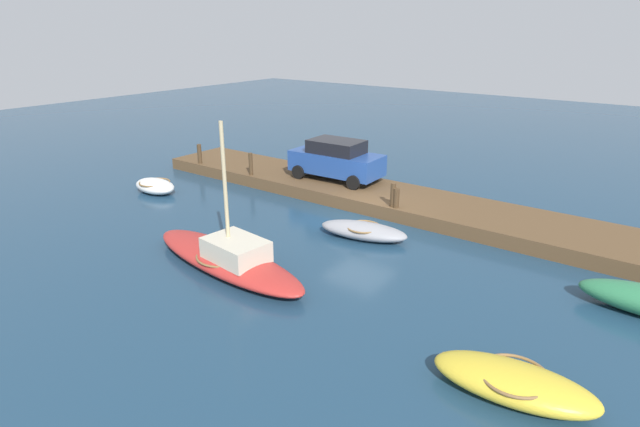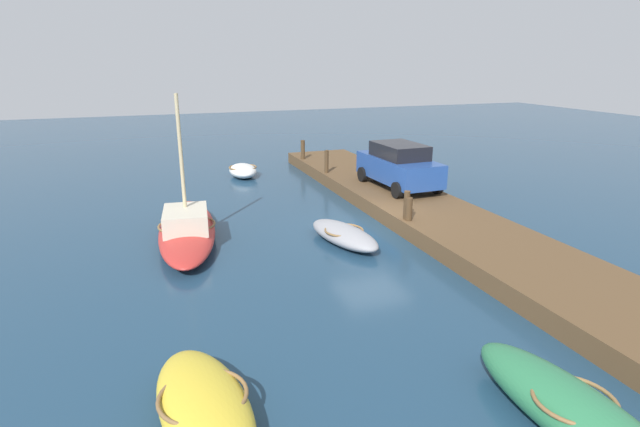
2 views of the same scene
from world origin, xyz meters
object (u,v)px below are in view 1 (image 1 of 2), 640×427
Objects in this scene: rowboat_grey at (363,231)px; mooring_post_east at (200,154)px; mooring_post_west at (396,198)px; mooring_post_mid_east at (251,164)px; parked_car at (336,159)px; sailboat_red at (228,257)px; dinghy_white at (155,186)px; rowboat_yellow at (514,382)px; mooring_post_mid_west at (393,195)px.

mooring_post_east is at bearing -23.85° from rowboat_grey.
mooring_post_mid_east is at bearing 0.00° from mooring_post_west.
parked_car is (4.14, -4.16, 1.20)m from rowboat_grey.
sailboat_red is at bearing 143.16° from mooring_post_east.
sailboat_red is 1.61× the size of parked_car.
dinghy_white is 0.69× the size of rowboat_grey.
rowboat_grey is 4.41× the size of mooring_post_west.
mooring_post_west is (-10.73, -3.48, 0.61)m from dinghy_white.
rowboat_yellow is at bearing 132.39° from mooring_post_west.
mooring_post_east is at bearing 0.00° from mooring_post_mid_east.
mooring_post_mid_west is at bearing -159.05° from dinghy_white.
mooring_post_east reaches higher than mooring_post_west.
parked_car is at bearing -138.19° from dinghy_white.
rowboat_yellow is at bearing -177.68° from sailboat_red.
mooring_post_east is at bearing -30.61° from sailboat_red.
parked_car is (-6.55, -5.32, 1.17)m from dinghy_white.
parked_car is (2.05, -8.92, 1.08)m from sailboat_red.
sailboat_red is (-8.60, 3.60, 0.09)m from dinghy_white.
mooring_post_mid_west is (0.15, 0.00, 0.10)m from mooring_post_west.
mooring_post_mid_east reaches higher than rowboat_yellow.
dinghy_white is 0.34× the size of sailboat_red.
sailboat_red is 9.21m from parked_car.
rowboat_grey is at bearing -43.97° from rowboat_yellow.
mooring_post_east is (18.60, -7.70, 0.71)m from rowboat_yellow.
rowboat_yellow is at bearing 133.00° from mooring_post_mid_west.
rowboat_yellow is 4.49× the size of mooring_post_west.
mooring_post_mid_west is 0.91× the size of mooring_post_mid_east.
mooring_post_east reaches higher than rowboat_grey.
mooring_post_mid_west is (-1.98, -7.08, 0.62)m from sailboat_red.
rowboat_yellow is at bearing 169.38° from dinghy_white.
mooring_post_east is (9.44, -7.08, 0.63)m from sailboat_red.
rowboat_grey is 3.55× the size of mooring_post_mid_west.
mooring_post_mid_west is (-10.58, -3.48, 0.71)m from dinghy_white.
mooring_post_west is at bearing -103.55° from rowboat_grey.
mooring_post_mid_east is 4.17m from parked_car.
dinghy_white is 8.52m from parked_car.
mooring_post_west is 4.60m from parked_car.
mooring_post_mid_west is (0.11, -2.32, 0.74)m from rowboat_grey.
mooring_post_mid_east reaches higher than dinghy_white.
mooring_post_mid_west reaches higher than rowboat_grey.
mooring_post_east is at bearing -29.19° from rowboat_yellow.
mooring_post_mid_west is at bearing 180.00° from mooring_post_east.
mooring_post_mid_east is 1.07× the size of mooring_post_east.
mooring_post_west is at bearing 180.00° from mooring_post_mid_west.
parked_car reaches higher than rowboat_yellow.
parked_car is at bearing -57.64° from rowboat_grey.
mooring_post_east is (11.42, 0.00, 0.01)m from mooring_post_mid_west.
mooring_post_mid_east is 0.25× the size of parked_car.
mooring_post_east is at bearing 0.00° from mooring_post_west.
rowboat_yellow is 3.29× the size of mooring_post_mid_east.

